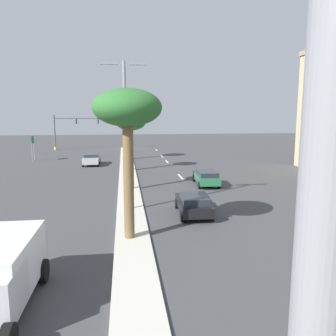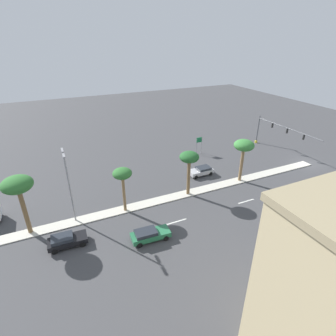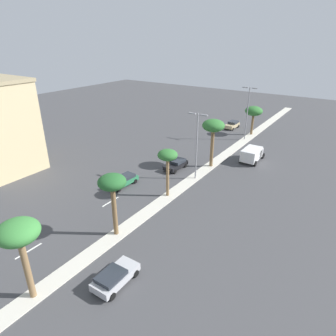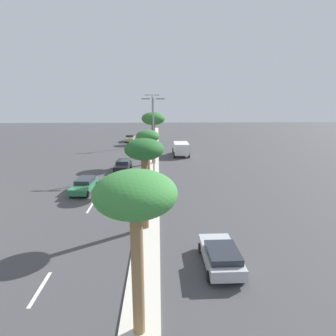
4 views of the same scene
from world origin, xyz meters
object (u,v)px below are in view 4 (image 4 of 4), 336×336
at_px(sedan_black_right, 123,165).
at_px(sedan_silver_leading, 221,255).
at_px(palm_tree_near, 135,200).
at_px(box_truck, 181,148).
at_px(palm_tree_rear, 153,120).
at_px(street_lamp_center, 153,129).
at_px(sedan_green_trailing, 84,185).
at_px(palm_tree_inboard, 153,120).
at_px(street_lamp_leading, 152,116).
at_px(sedan_tan_rear, 130,138).
at_px(palm_tree_far, 144,154).
at_px(palm_tree_left, 148,139).

relative_size(sedan_black_right, sedan_silver_leading, 1.03).
relative_size(palm_tree_near, box_truck, 1.33).
relative_size(palm_tree_rear, sedan_black_right, 1.36).
xyz_separation_m(street_lamp_center, sedan_green_trailing, (-7.26, -7.38, -5.00)).
xyz_separation_m(palm_tree_inboard, street_lamp_leading, (-0.44, 15.90, -0.41)).
distance_m(street_lamp_leading, box_truck, 12.22).
bearing_deg(sedan_tan_rear, palm_tree_rear, -24.37).
bearing_deg(palm_tree_rear, palm_tree_far, -89.80).
xyz_separation_m(street_lamp_center, sedan_silver_leading, (4.20, -21.28, -5.00)).
relative_size(palm_tree_left, sedan_tan_rear, 1.45).
bearing_deg(street_lamp_leading, palm_tree_inboard, -88.41).
xyz_separation_m(palm_tree_inboard, sedan_green_trailing, (-7.16, -12.64, -5.74)).
xyz_separation_m(palm_tree_far, sedan_green_trailing, (-6.86, 8.84, -5.09)).
xyz_separation_m(palm_tree_rear, sedan_silver_leading, (4.75, -46.38, -4.18)).
bearing_deg(palm_tree_rear, street_lamp_center, -88.76).
height_order(street_lamp_center, sedan_green_trailing, street_lamp_center).
xyz_separation_m(palm_tree_left, box_truck, (4.98, 17.56, -4.19)).
xyz_separation_m(palm_tree_near, palm_tree_left, (-0.25, 19.47, -0.54)).
distance_m(palm_tree_near, palm_tree_far, 9.71).
relative_size(street_lamp_center, sedan_tan_rear, 2.20).
bearing_deg(street_lamp_leading, palm_tree_rear, 90.02).
distance_m(sedan_black_right, sedan_tan_rear, 26.04).
bearing_deg(sedan_black_right, palm_tree_far, -77.71).
distance_m(palm_tree_left, box_truck, 18.72).
height_order(palm_tree_far, sedan_tan_rear, palm_tree_far).
distance_m(sedan_black_right, sedan_green_trailing, 9.36).
height_order(palm_tree_inboard, street_lamp_leading, street_lamp_leading).
height_order(sedan_black_right, box_truck, box_truck).
distance_m(street_lamp_leading, sedan_black_right, 20.72).
bearing_deg(sedan_silver_leading, palm_tree_left, 107.62).
bearing_deg(street_lamp_center, sedan_tan_rear, 101.92).
distance_m(palm_tree_left, street_lamp_leading, 27.62).
height_order(palm_tree_near, sedan_green_trailing, palm_tree_near).
bearing_deg(sedan_tan_rear, street_lamp_leading, -50.20).
bearing_deg(palm_tree_inboard, palm_tree_near, -90.29).
bearing_deg(sedan_tan_rear, sedan_black_right, -86.58).
relative_size(palm_tree_left, box_truck, 1.20).
bearing_deg(sedan_silver_leading, sedan_black_right, 110.38).
distance_m(palm_tree_near, sedan_tan_rear, 53.94).
bearing_deg(box_truck, palm_tree_near, -97.28).
bearing_deg(palm_tree_near, sedan_silver_leading, 46.14).
height_order(palm_tree_left, palm_tree_inboard, palm_tree_inboard).
bearing_deg(box_truck, palm_tree_inboard, -128.06).
xyz_separation_m(palm_tree_left, sedan_green_trailing, (-6.76, -0.92, -4.73)).
relative_size(palm_tree_left, sedan_green_trailing, 1.36).
height_order(sedan_silver_leading, sedan_green_trailing, sedan_green_trailing).
bearing_deg(palm_tree_inboard, sedan_black_right, -137.68).
relative_size(sedan_silver_leading, sedan_green_trailing, 0.91).
height_order(palm_tree_rear, street_lamp_center, street_lamp_center).
relative_size(palm_tree_left, sedan_black_right, 1.46).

